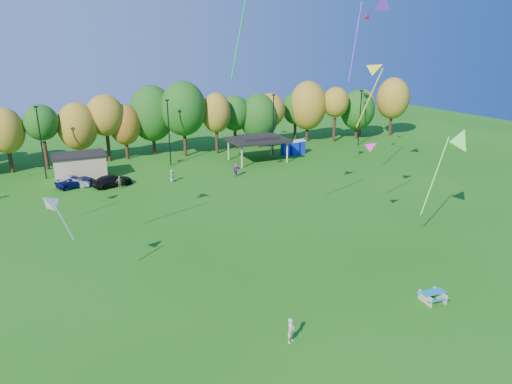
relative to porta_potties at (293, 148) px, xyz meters
name	(u,v)px	position (x,y,z in m)	size (l,w,h in m)	color
ground	(303,316)	(-20.73, -38.46, -1.10)	(160.00, 160.00, 0.00)	#19600F
tree_line	(138,119)	(-21.75, 7.06, 4.82)	(93.57, 10.55, 11.15)	black
lamp_posts	(169,131)	(-18.73, 1.54, 3.80)	(64.50, 0.25, 9.09)	black
utility_building	(80,166)	(-30.73, -0.46, 0.54)	(6.30, 4.30, 3.25)	tan
pavilion	(258,139)	(-6.73, -1.46, 2.13)	(8.20, 6.20, 3.77)	tan
porta_potties	(293,148)	(0.00, 0.00, 0.00)	(3.75, 1.57, 2.18)	#0D23AD
picnic_table	(433,296)	(-12.05, -40.51, -0.69)	(1.75, 1.50, 0.70)	tan
kite_flyer	(291,330)	(-22.65, -40.39, -0.34)	(0.55, 0.36, 1.51)	beige
car_b	(73,182)	(-31.81, -3.71, -0.46)	(1.35, 3.86, 1.27)	gray
car_c	(76,182)	(-31.53, -3.66, -0.46)	(2.12, 4.60, 1.28)	#0C1148
car_d	(112,181)	(-27.57, -5.25, -0.41)	(1.93, 4.74, 1.37)	black
far_person_0	(172,176)	(-20.64, -6.45, -0.33)	(0.75, 0.49, 1.53)	#8C9A69
far_person_3	(236,170)	(-12.59, -7.51, -0.23)	(1.62, 0.51, 1.74)	#A444A1
far_person_4	(120,182)	(-26.92, -6.63, -0.32)	(0.92, 0.38, 1.56)	olive
kite_0	(459,139)	(-2.19, -32.31, 7.48)	(4.74, 2.22, 7.75)	#72F556
kite_1	(49,202)	(-34.28, -29.58, 5.63)	(2.20, 1.77, 3.53)	#B9B9B9
kite_4	(367,16)	(2.45, -12.64, 18.28)	(1.14, 1.33, 1.15)	#BB163E
kite_7	(376,69)	(-8.94, -29.08, 13.17)	(2.94, 2.48, 5.44)	yellow
kite_8	(383,3)	(-3.48, -22.59, 18.80)	(4.42, 3.68, 8.48)	#7E29DE
kite_13	(373,146)	(-9.98, -30.69, 7.25)	(1.56, 1.53, 1.26)	#CE0B86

